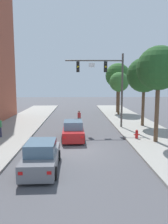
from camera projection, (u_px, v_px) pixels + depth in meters
The scene contains 10 objects.
ground_plane at pixel (78, 151), 15.00m from camera, with size 120.00×120.00×0.00m, color #4C4C51.
traffic_signal_mast at pixel (106, 77), 21.87m from camera, with size 5.90×0.38×7.50m.
car_lead_red at pixel (73, 131), 18.05m from camera, with size 1.91×4.28×1.60m.
car_following_grey at pixel (42, 157), 11.67m from camera, with size 1.89×4.27×1.60m.
pedestrian_crossing_road at pixel (79, 117), 24.22m from camera, with size 0.36×0.22×1.64m.
fire_hydrant at pixel (137, 134), 17.83m from camera, with size 0.48×0.24×0.72m.
street_tree_nearest at pixel (159, 69), 16.17m from camera, with size 3.31×3.31×7.31m.
street_tree_second at pixel (144, 75), 22.68m from camera, with size 3.67×3.67×7.23m.
street_tree_third at pixel (119, 82), 31.09m from camera, with size 2.82×2.82×6.14m.
street_tree_farthest at pixel (118, 76), 33.46m from camera, with size 3.83×3.83×7.65m.
Camera 1 is at (-0.01, -14.52, 4.66)m, focal length 34.56 mm.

